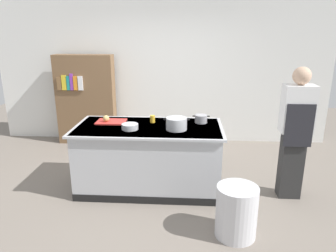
{
  "coord_description": "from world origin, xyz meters",
  "views": [
    {
      "loc": [
        0.52,
        -3.99,
        2.14
      ],
      "look_at": [
        0.25,
        0.2,
        0.85
      ],
      "focal_mm": 33.62,
      "sensor_mm": 36.0,
      "label": 1
    }
  ],
  "objects_px": {
    "onion": "(106,118)",
    "sauce_pan": "(201,119)",
    "mixing_bowl": "(130,127)",
    "stock_pot": "(176,124)",
    "person_chef": "(295,131)",
    "juice_cup": "(153,119)",
    "trash_bin": "(236,212)",
    "bookshelf": "(86,100)"
  },
  "relations": [
    {
      "from": "onion",
      "to": "juice_cup",
      "type": "height_order",
      "value": "onion"
    },
    {
      "from": "sauce_pan",
      "to": "bookshelf",
      "type": "relative_size",
      "value": 0.14
    },
    {
      "from": "mixing_bowl",
      "to": "trash_bin",
      "type": "distance_m",
      "value": 1.69
    },
    {
      "from": "onion",
      "to": "mixing_bowl",
      "type": "bearing_deg",
      "value": -34.78
    },
    {
      "from": "stock_pot",
      "to": "sauce_pan",
      "type": "relative_size",
      "value": 1.44
    },
    {
      "from": "trash_bin",
      "to": "person_chef",
      "type": "xyz_separation_m",
      "value": [
        0.82,
        0.9,
        0.63
      ]
    },
    {
      "from": "juice_cup",
      "to": "bookshelf",
      "type": "height_order",
      "value": "bookshelf"
    },
    {
      "from": "mixing_bowl",
      "to": "juice_cup",
      "type": "relative_size",
      "value": 2.15
    },
    {
      "from": "sauce_pan",
      "to": "mixing_bowl",
      "type": "xyz_separation_m",
      "value": [
        -0.93,
        -0.36,
        -0.02
      ]
    },
    {
      "from": "juice_cup",
      "to": "trash_bin",
      "type": "height_order",
      "value": "juice_cup"
    },
    {
      "from": "stock_pot",
      "to": "onion",
      "type": "bearing_deg",
      "value": 166.64
    },
    {
      "from": "person_chef",
      "to": "sauce_pan",
      "type": "bearing_deg",
      "value": 65.61
    },
    {
      "from": "mixing_bowl",
      "to": "bookshelf",
      "type": "xyz_separation_m",
      "value": [
        -1.21,
        1.94,
        -0.08
      ]
    },
    {
      "from": "onion",
      "to": "trash_bin",
      "type": "relative_size",
      "value": 0.16
    },
    {
      "from": "sauce_pan",
      "to": "bookshelf",
      "type": "distance_m",
      "value": 2.66
    },
    {
      "from": "trash_bin",
      "to": "person_chef",
      "type": "bearing_deg",
      "value": 47.69
    },
    {
      "from": "stock_pot",
      "to": "trash_bin",
      "type": "relative_size",
      "value": 0.59
    },
    {
      "from": "mixing_bowl",
      "to": "trash_bin",
      "type": "xyz_separation_m",
      "value": [
        1.28,
        -0.88,
        -0.65
      ]
    },
    {
      "from": "stock_pot",
      "to": "person_chef",
      "type": "bearing_deg",
      "value": -0.38
    },
    {
      "from": "stock_pot",
      "to": "trash_bin",
      "type": "xyz_separation_m",
      "value": [
        0.68,
        -0.91,
        -0.69
      ]
    },
    {
      "from": "sauce_pan",
      "to": "juice_cup",
      "type": "bearing_deg",
      "value": -177.27
    },
    {
      "from": "sauce_pan",
      "to": "trash_bin",
      "type": "distance_m",
      "value": 1.46
    },
    {
      "from": "mixing_bowl",
      "to": "juice_cup",
      "type": "bearing_deg",
      "value": 52.28
    },
    {
      "from": "onion",
      "to": "sauce_pan",
      "type": "bearing_deg",
      "value": 4.37
    },
    {
      "from": "juice_cup",
      "to": "trash_bin",
      "type": "distance_m",
      "value": 1.72
    },
    {
      "from": "onion",
      "to": "stock_pot",
      "type": "height_order",
      "value": "stock_pot"
    },
    {
      "from": "bookshelf",
      "to": "person_chef",
      "type": "bearing_deg",
      "value": -30.06
    },
    {
      "from": "sauce_pan",
      "to": "trash_bin",
      "type": "height_order",
      "value": "sauce_pan"
    },
    {
      "from": "mixing_bowl",
      "to": "juice_cup",
      "type": "xyz_separation_m",
      "value": [
        0.26,
        0.33,
        0.01
      ]
    },
    {
      "from": "onion",
      "to": "stock_pot",
      "type": "distance_m",
      "value": 1.01
    },
    {
      "from": "mixing_bowl",
      "to": "bookshelf",
      "type": "relative_size",
      "value": 0.13
    },
    {
      "from": "person_chef",
      "to": "bookshelf",
      "type": "xyz_separation_m",
      "value": [
        -3.31,
        1.92,
        -0.06
      ]
    },
    {
      "from": "sauce_pan",
      "to": "mixing_bowl",
      "type": "bearing_deg",
      "value": -158.59
    },
    {
      "from": "bookshelf",
      "to": "stock_pot",
      "type": "bearing_deg",
      "value": -46.5
    },
    {
      "from": "sauce_pan",
      "to": "stock_pot",
      "type": "bearing_deg",
      "value": -134.57
    },
    {
      "from": "sauce_pan",
      "to": "bookshelf",
      "type": "bearing_deg",
      "value": 143.65
    },
    {
      "from": "onion",
      "to": "person_chef",
      "type": "relative_size",
      "value": 0.05
    },
    {
      "from": "stock_pot",
      "to": "person_chef",
      "type": "distance_m",
      "value": 1.5
    },
    {
      "from": "onion",
      "to": "sauce_pan",
      "type": "height_order",
      "value": "sauce_pan"
    },
    {
      "from": "onion",
      "to": "mixing_bowl",
      "type": "height_order",
      "value": "onion"
    },
    {
      "from": "onion",
      "to": "mixing_bowl",
      "type": "xyz_separation_m",
      "value": [
        0.38,
        -0.26,
        -0.03
      ]
    },
    {
      "from": "mixing_bowl",
      "to": "bookshelf",
      "type": "distance_m",
      "value": 2.29
    }
  ]
}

